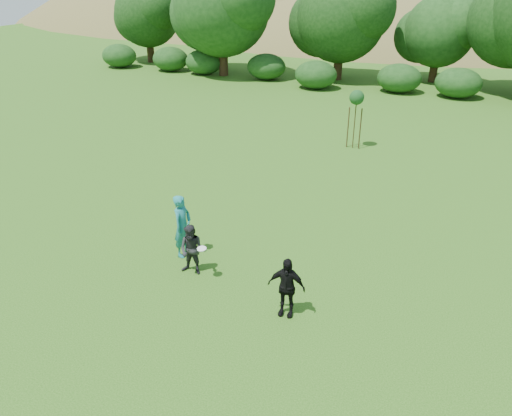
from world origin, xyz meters
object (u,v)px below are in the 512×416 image
Objects in this scene: player_black at (286,287)px; player_teal at (182,226)px; sapling at (357,99)px; player_grey at (192,250)px.

player_teal is at bearing 152.72° from player_black.
player_black is 13.78m from sapling.
player_black is at bearing -84.18° from sapling.
sapling is at bearing 79.86° from player_grey.
player_teal is 0.70× the size of sapling.
player_teal is 1.29× the size of player_grey.
player_teal is 12.40m from sapling.
player_grey is 13.09m from sapling.
player_black is (3.15, -0.75, 0.06)m from player_grey.
player_black reaches higher than player_grey.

